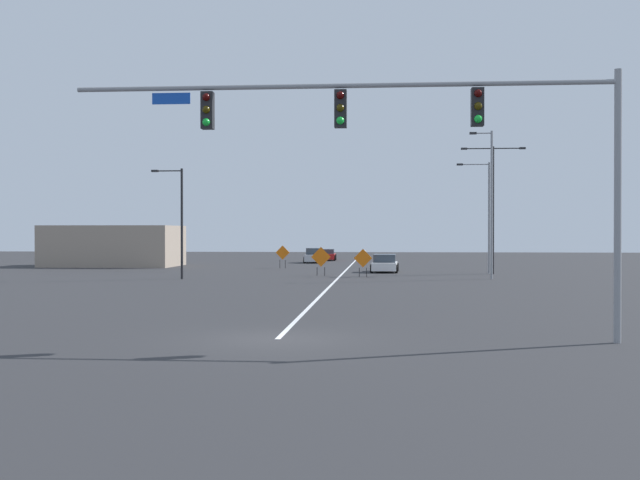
% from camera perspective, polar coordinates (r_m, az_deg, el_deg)
% --- Properties ---
extents(ground, '(202.26, 202.26, 0.00)m').
position_cam_1_polar(ground, '(22.19, -3.13, -7.26)').
color(ground, '#2D2D30').
extents(road_centre_stripe, '(0.16, 112.37, 0.01)m').
position_cam_1_polar(road_centre_stripe, '(78.08, 2.43, -1.69)').
color(road_centre_stripe, white).
rests_on(road_centre_stripe, ground).
extents(traffic_signal_assembly, '(15.21, 0.44, 7.46)m').
position_cam_1_polar(traffic_signal_assembly, '(21.98, 7.07, 8.03)').
color(traffic_signal_assembly, gray).
rests_on(traffic_signal_assembly, ground).
extents(street_lamp_far_left, '(2.09, 0.24, 7.21)m').
position_cam_1_polar(street_lamp_far_left, '(51.57, -10.25, 1.65)').
color(street_lamp_far_left, black).
rests_on(street_lamp_far_left, ground).
extents(street_lamp_far_right, '(1.51, 0.24, 9.65)m').
position_cam_1_polar(street_lamp_far_right, '(51.91, 12.35, 2.95)').
color(street_lamp_far_right, gray).
rests_on(street_lamp_far_right, ground).
extents(street_lamp_near_right, '(2.45, 0.24, 8.23)m').
position_cam_1_polar(street_lamp_near_right, '(58.90, 12.07, 2.05)').
color(street_lamp_near_right, gray).
rests_on(street_lamp_near_right, ground).
extents(street_lamp_near_left, '(4.64, 0.24, 9.32)m').
position_cam_1_polar(street_lamp_near_left, '(58.23, 12.54, 2.98)').
color(street_lamp_near_left, black).
rests_on(street_lamp_near_left, ground).
extents(construction_sign_right_shoulder, '(1.21, 0.13, 1.94)m').
position_cam_1_polar(construction_sign_right_shoulder, '(66.59, -2.75, -1.01)').
color(construction_sign_right_shoulder, orange).
rests_on(construction_sign_right_shoulder, ground).
extents(construction_sign_left_lane, '(1.27, 0.19, 1.92)m').
position_cam_1_polar(construction_sign_left_lane, '(53.20, 3.16, -1.43)').
color(construction_sign_left_lane, orange).
rests_on(construction_sign_left_lane, ground).
extents(construction_sign_median_far, '(1.37, 0.38, 2.02)m').
position_cam_1_polar(construction_sign_median_far, '(54.87, 0.07, -1.32)').
color(construction_sign_median_far, orange).
rests_on(construction_sign_median_far, ground).
extents(car_red_near, '(2.04, 4.28, 1.24)m').
position_cam_1_polar(car_red_near, '(85.64, 0.52, -1.11)').
color(car_red_near, red).
rests_on(car_red_near, ground).
extents(car_silver_far, '(1.97, 4.29, 1.49)m').
position_cam_1_polar(car_silver_far, '(78.73, -0.40, -1.17)').
color(car_silver_far, '#B7BABF').
rests_on(car_silver_far, ground).
extents(car_white_mid, '(2.21, 4.38, 1.37)m').
position_cam_1_polar(car_white_mid, '(60.04, 4.75, -1.76)').
color(car_white_mid, white).
rests_on(car_white_mid, ground).
extents(roadside_building_west, '(11.52, 7.17, 3.67)m').
position_cam_1_polar(roadside_building_west, '(72.98, -14.85, -0.42)').
color(roadside_building_west, gray).
rests_on(roadside_building_west, ground).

